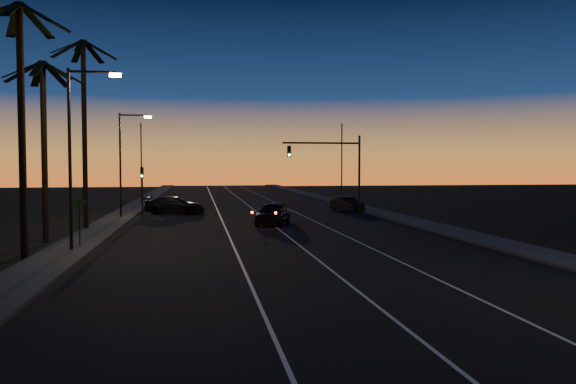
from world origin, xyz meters
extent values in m
cube|color=black|center=(0.00, 30.00, 0.01)|extent=(20.00, 170.00, 0.01)
cube|color=#31312F|center=(-11.20, 30.00, 0.08)|extent=(2.40, 170.00, 0.16)
cube|color=#31312F|center=(11.20, 30.00, 0.08)|extent=(2.40, 170.00, 0.16)
cube|color=silver|center=(-3.00, 30.00, 0.02)|extent=(0.12, 160.00, 0.01)
cube|color=silver|center=(0.50, 30.00, 0.02)|extent=(0.12, 160.00, 0.01)
cube|color=silver|center=(4.00, 30.00, 0.02)|extent=(0.12, 160.00, 0.01)
cylinder|color=black|center=(-12.60, 18.00, 5.75)|extent=(0.32, 0.32, 11.50)
cube|color=black|center=(-11.57, 18.26, 10.94)|extent=(2.18, 0.92, 1.18)
cube|color=black|center=(-12.16, 18.97, 10.94)|extent=(1.25, 2.12, 1.18)
cube|color=black|center=(-13.08, 18.94, 10.94)|extent=(1.34, 2.09, 1.18)
cube|color=black|center=(-12.57, 16.94, 10.94)|extent=(0.45, 2.16, 1.18)
cube|color=black|center=(-11.75, 17.36, 10.94)|extent=(1.95, 1.61, 1.18)
cylinder|color=black|center=(-13.20, 24.00, 5.00)|extent=(0.32, 0.32, 10.00)
cube|color=black|center=(-12.17, 24.26, 9.44)|extent=(2.18, 0.92, 1.18)
cube|color=black|center=(-12.76, 24.97, 9.44)|extent=(1.25, 2.12, 1.18)
cube|color=black|center=(-13.68, 24.94, 9.44)|extent=(1.34, 2.09, 1.18)
cube|color=black|center=(-14.24, 24.21, 9.44)|extent=(2.18, 0.82, 1.18)
cube|color=black|center=(-14.01, 23.32, 9.44)|extent=(1.90, 1.69, 1.18)
cube|color=black|center=(-13.17, 22.94, 9.44)|extent=(0.45, 2.16, 1.18)
cube|color=black|center=(-12.35, 23.36, 9.44)|extent=(1.95, 1.61, 1.18)
cylinder|color=black|center=(-12.20, 30.00, 6.25)|extent=(0.32, 0.32, 12.50)
cube|color=black|center=(-11.17, 30.26, 11.94)|extent=(2.18, 0.92, 1.18)
cube|color=black|center=(-11.76, 30.97, 11.94)|extent=(1.25, 2.12, 1.18)
cube|color=black|center=(-12.68, 30.94, 11.94)|extent=(1.34, 2.09, 1.18)
cube|color=black|center=(-13.24, 30.21, 11.94)|extent=(2.18, 0.82, 1.18)
cube|color=black|center=(-13.01, 29.32, 11.94)|extent=(1.90, 1.69, 1.18)
cube|color=black|center=(-12.17, 28.94, 11.94)|extent=(0.45, 2.16, 1.18)
cube|color=black|center=(-11.35, 29.36, 11.94)|extent=(1.95, 1.61, 1.18)
cylinder|color=black|center=(-11.00, 20.00, 4.50)|extent=(0.16, 0.16, 9.00)
cylinder|color=black|center=(-9.90, 20.00, 8.85)|extent=(2.20, 0.12, 0.12)
cube|color=#E7C05C|center=(-8.80, 20.00, 8.72)|extent=(0.55, 0.26, 0.16)
cylinder|color=black|center=(-11.00, 38.00, 4.25)|extent=(0.16, 0.16, 8.50)
cylinder|color=black|center=(-9.90, 38.00, 8.35)|extent=(2.20, 0.12, 0.12)
cube|color=#E7C05C|center=(-8.80, 38.00, 8.22)|extent=(0.55, 0.26, 0.16)
cylinder|color=black|center=(-10.80, 21.00, 1.30)|extent=(0.06, 0.06, 2.60)
cube|color=#0B4412|center=(-10.80, 21.00, 2.45)|extent=(0.70, 0.03, 0.20)
cylinder|color=black|center=(9.50, 40.00, 3.50)|extent=(0.20, 0.20, 7.00)
cylinder|color=black|center=(6.00, 40.00, 6.30)|extent=(7.00, 0.16, 0.16)
cube|color=black|center=(3.10, 40.00, 5.55)|extent=(0.32, 0.28, 1.00)
sphere|color=black|center=(3.10, 39.83, 5.87)|extent=(0.20, 0.20, 0.20)
sphere|color=black|center=(3.10, 39.83, 5.55)|extent=(0.20, 0.20, 0.20)
sphere|color=#14FF59|center=(3.10, 39.83, 5.23)|extent=(0.20, 0.20, 0.20)
cylinder|color=black|center=(-9.50, 40.00, 2.10)|extent=(0.14, 0.14, 4.20)
cube|color=black|center=(-9.50, 40.00, 3.70)|extent=(0.28, 0.25, 0.90)
sphere|color=black|center=(-9.50, 39.85, 3.98)|extent=(0.18, 0.18, 0.18)
sphere|color=black|center=(-9.50, 39.85, 3.70)|extent=(0.18, 0.18, 0.18)
sphere|color=#14FF59|center=(-9.50, 39.85, 3.42)|extent=(0.18, 0.18, 0.18)
cylinder|color=black|center=(-11.00, 55.00, 4.50)|extent=(0.14, 0.14, 9.00)
cylinder|color=black|center=(11.00, 52.00, 4.50)|extent=(0.14, 0.14, 9.00)
imported|color=black|center=(0.55, 31.63, 0.83)|extent=(3.47, 5.19, 1.64)
sphere|color=#FF0F05|center=(-1.20, 29.22, 1.09)|extent=(0.18, 0.18, 0.18)
sphere|color=#FF0F05|center=(0.34, 28.65, 1.09)|extent=(0.18, 0.18, 0.18)
imported|color=black|center=(9.00, 42.42, 0.69)|extent=(2.63, 4.36, 1.36)
imported|color=black|center=(-6.88, 41.93, 0.79)|extent=(5.71, 3.41, 1.55)
camera|label=1|loc=(-4.83, -8.75, 4.25)|focal=35.00mm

